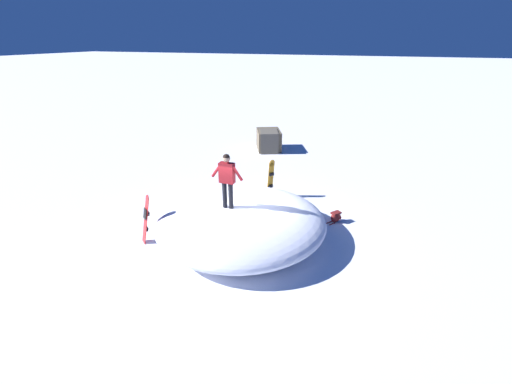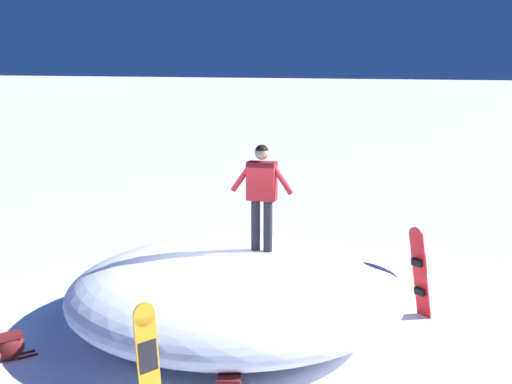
# 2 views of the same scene
# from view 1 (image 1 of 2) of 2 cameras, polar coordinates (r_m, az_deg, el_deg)

# --- Properties ---
(ground) EXTENTS (240.00, 240.00, 0.00)m
(ground) POSITION_cam_1_polar(r_m,az_deg,el_deg) (11.48, -0.09, -6.49)
(ground) COLOR white
(snow_mound) EXTENTS (7.30, 7.29, 1.18)m
(snow_mound) POSITION_cam_1_polar(r_m,az_deg,el_deg) (10.82, -2.37, -4.95)
(snow_mound) COLOR white
(snow_mound) RESTS_ON ground
(snowboarder_standing) EXTENTS (1.01, 0.23, 1.66)m
(snowboarder_standing) POSITION_cam_1_polar(r_m,az_deg,el_deg) (10.04, -4.78, 2.56)
(snowboarder_standing) COLOR black
(snowboarder_standing) RESTS_ON snow_mound
(snowboard_primary_upright) EXTENTS (0.27, 0.32, 1.57)m
(snowboard_primary_upright) POSITION_cam_1_polar(r_m,az_deg,el_deg) (13.56, 2.45, 2.33)
(snowboard_primary_upright) COLOR orange
(snowboard_primary_upright) RESTS_ON ground
(snowboard_secondary_upright) EXTENTS (0.43, 0.44, 1.54)m
(snowboard_secondary_upright) POSITION_cam_1_polar(r_m,az_deg,el_deg) (11.11, -17.61, -4.14)
(snowboard_secondary_upright) COLOR red
(snowboard_secondary_upright) RESTS_ON ground
(backpack_near) EXTENTS (0.50, 0.57, 0.38)m
(backpack_near) POSITION_cam_1_polar(r_m,az_deg,el_deg) (12.26, 12.97, -3.99)
(backpack_near) COLOR maroon
(backpack_near) RESTS_ON ground
(backpack_far) EXTENTS (0.55, 0.39, 0.38)m
(backpack_far) POSITION_cam_1_polar(r_m,az_deg,el_deg) (13.18, -1.35, -1.25)
(backpack_far) COLOR maroon
(backpack_far) RESTS_ON ground
(rock_outcrop) EXTENTS (1.85, 2.14, 1.12)m
(rock_outcrop) POSITION_cam_1_polar(r_m,az_deg,el_deg) (19.65, 2.10, 8.47)
(rock_outcrop) COLOR #585246
(rock_outcrop) RESTS_ON ground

